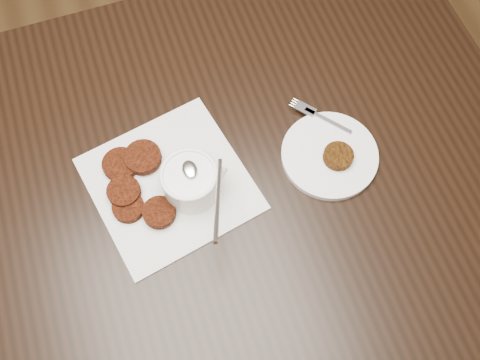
% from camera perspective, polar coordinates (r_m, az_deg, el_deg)
% --- Properties ---
extents(floor, '(4.00, 4.00, 0.00)m').
position_cam_1_polar(floor, '(1.68, -4.45, -13.27)').
color(floor, brown).
rests_on(floor, ground).
extents(table, '(1.41, 0.91, 0.75)m').
position_cam_1_polar(table, '(1.34, -6.19, -7.19)').
color(table, black).
rests_on(table, floor).
extents(napkin, '(0.32, 0.32, 0.00)m').
position_cam_1_polar(napkin, '(0.98, -7.52, -0.37)').
color(napkin, white).
rests_on(napkin, table).
extents(sauce_ramekin, '(0.15, 0.15, 0.14)m').
position_cam_1_polar(sauce_ramekin, '(0.91, -5.53, 0.69)').
color(sauce_ramekin, white).
rests_on(sauce_ramekin, napkin).
extents(patty_cluster, '(0.26, 0.26, 0.02)m').
position_cam_1_polar(patty_cluster, '(0.98, -10.73, -0.87)').
color(patty_cluster, '#5C1E0C').
rests_on(patty_cluster, napkin).
extents(plate_with_patty, '(0.25, 0.25, 0.03)m').
position_cam_1_polar(plate_with_patty, '(1.00, 9.59, 2.81)').
color(plate_with_patty, white).
rests_on(plate_with_patty, table).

